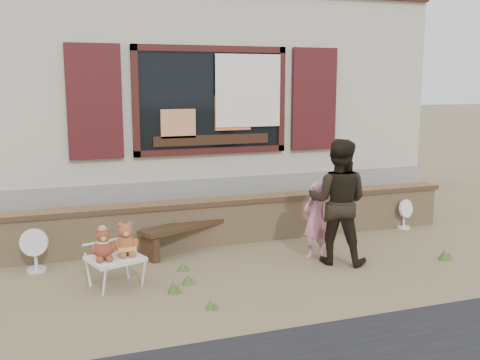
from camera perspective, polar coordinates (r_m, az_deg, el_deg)
name	(u,v)px	position (r m, az deg, el deg)	size (l,w,h in m)	color
ground	(255,262)	(7.49, 1.55, -8.32)	(80.00, 80.00, 0.00)	brown
shopfront	(175,99)	(11.41, -6.60, 8.18)	(8.04, 5.13, 4.00)	#A7A087
brick_wall	(231,219)	(8.29, -0.92, -4.03)	(7.10, 0.36, 0.67)	tan
bench	(191,230)	(7.94, -5.04, -5.08)	(1.56, 0.95, 0.40)	black
folding_chair	(115,260)	(6.70, -12.56, -7.91)	(0.71, 0.66, 0.35)	silver
teddy_bear_left	(103,243)	(6.58, -13.74, -6.25)	(0.28, 0.24, 0.38)	maroon
teddy_bear_right	(126,238)	(6.69, -11.55, -5.81)	(0.29, 0.25, 0.40)	brown
child	(315,219)	(7.62, 7.62, -4.00)	(0.38, 0.25, 1.04)	pink
adult	(338,202)	(7.38, 9.92, -2.18)	(0.79, 0.62, 1.63)	black
fan_left	(35,250)	(7.49, -20.08, -6.68)	(0.36, 0.24, 0.56)	silver
fan_right	(404,214)	(9.45, 16.34, -3.31)	(0.31, 0.20, 0.48)	white
grass_tufts	(282,269)	(7.06, 4.34, -8.98)	(3.83, 1.60, 0.16)	#3D5A24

